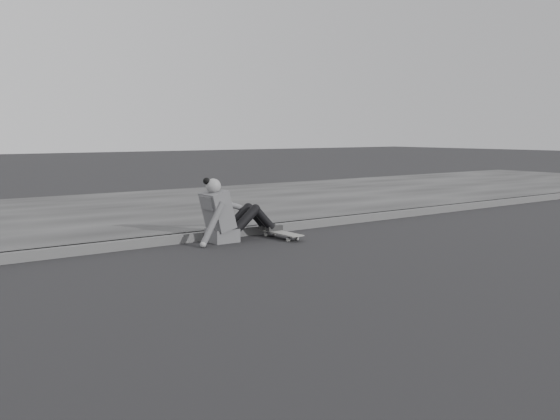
# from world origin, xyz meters

# --- Properties ---
(ground) EXTENTS (80.00, 80.00, 0.00)m
(ground) POSITION_xyz_m (0.00, 0.00, 0.00)
(ground) COLOR black
(ground) RESTS_ON ground
(curb) EXTENTS (24.00, 0.16, 0.12)m
(curb) POSITION_xyz_m (0.00, 2.58, 0.06)
(curb) COLOR #4B4B4B
(curb) RESTS_ON ground
(sidewalk) EXTENTS (24.00, 6.00, 0.12)m
(sidewalk) POSITION_xyz_m (0.00, 5.60, 0.06)
(sidewalk) COLOR #353535
(sidewalk) RESTS_ON ground
(skateboard) EXTENTS (0.20, 0.78, 0.09)m
(skateboard) POSITION_xyz_m (-2.61, 2.06, 0.07)
(skateboard) COLOR gray
(skateboard) RESTS_ON ground
(seated_woman) EXTENTS (1.38, 0.46, 0.88)m
(seated_woman) POSITION_xyz_m (-3.34, 2.31, 0.36)
(seated_woman) COLOR #535356
(seated_woman) RESTS_ON ground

